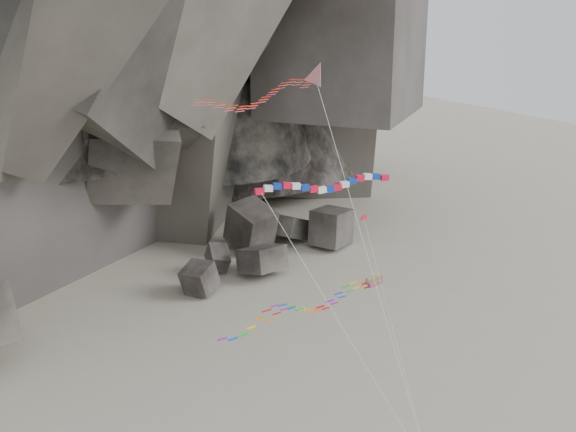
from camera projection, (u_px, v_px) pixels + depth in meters
boulder_field at (80, 294)px, 80.74m from camera, size 64.42×17.58×10.13m
delta_kite at (253, 96)px, 48.89m from camera, size 12.13×12.37×29.64m
banner_kite at (325, 186)px, 55.74m from camera, size 10.47×14.26×20.47m
parafoil_kite at (296, 308)px, 53.10m from camera, size 15.30×9.48×13.01m
pennant_kite at (376, 267)px, 55.58m from camera, size 1.71×9.66×17.64m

